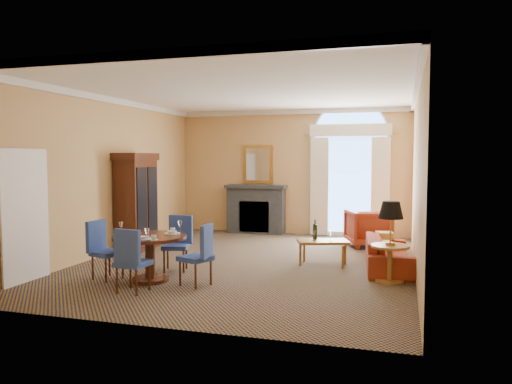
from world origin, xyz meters
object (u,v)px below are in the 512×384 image
(armchair, at_px, (368,228))
(coffee_table, at_px, (322,242))
(dining_table, at_px, (150,248))
(side_table, at_px, (390,231))
(sofa, at_px, (388,253))
(armoire, at_px, (136,203))

(armchair, bearing_deg, coffee_table, 51.49)
(dining_table, height_order, side_table, side_table)
(coffee_table, bearing_deg, armchair, 54.58)
(dining_table, relative_size, sofa, 0.61)
(side_table, bearing_deg, coffee_table, 141.62)
(dining_table, height_order, armchair, dining_table)
(dining_table, distance_m, side_table, 3.83)
(armoire, relative_size, side_table, 1.64)
(armoire, relative_size, coffee_table, 2.02)
(sofa, relative_size, side_table, 1.53)
(side_table, bearing_deg, sofa, 92.92)
(sofa, height_order, side_table, side_table)
(coffee_table, xyz_separation_m, side_table, (1.23, -0.97, 0.38))
(side_table, bearing_deg, dining_table, -164.77)
(dining_table, xyz_separation_m, coffee_table, (2.46, 1.97, -0.11))
(armoire, xyz_separation_m, side_table, (5.32, -1.41, -0.18))
(armoire, height_order, dining_table, armoire)
(armoire, xyz_separation_m, dining_table, (1.64, -2.42, -0.46))
(side_table, bearing_deg, armchair, 99.89)
(armoire, xyz_separation_m, armchair, (4.77, 1.76, -0.59))
(armoire, bearing_deg, dining_table, -55.88)
(sofa, distance_m, coffee_table, 1.19)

